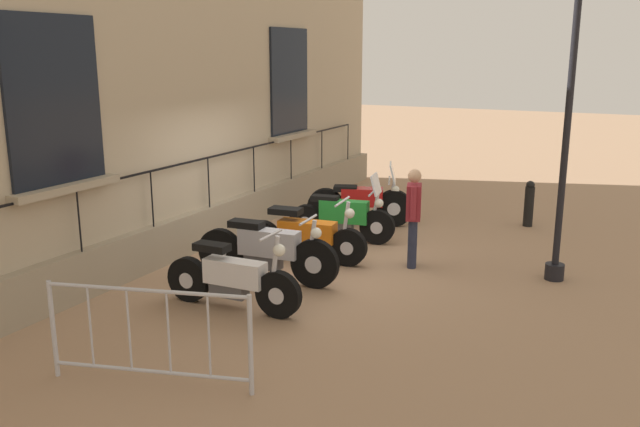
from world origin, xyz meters
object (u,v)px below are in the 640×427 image
Objects in this scene: motorcycle_green at (343,218)px; crowd_barrier at (149,333)px; motorcycle_orange at (305,236)px; motorcycle_silver at (267,251)px; motorcycle_white at (233,279)px; lamppost at (574,51)px; motorcycle_red at (361,203)px; pedestrian_standing at (413,213)px; bollard at (529,203)px.

motorcycle_green is 5.69m from crowd_barrier.
crowd_barrier is at bearing -83.21° from motorcycle_orange.
motorcycle_white is at bearing -81.65° from motorcycle_silver.
motorcycle_orange is 4.38m from crowd_barrier.
lamppost reaches higher than crowd_barrier.
lamppost is at bearing -23.12° from motorcycle_red.
motorcycle_green is 4.70m from lamppost.
motorcycle_silver is at bearing -92.51° from motorcycle_green.
motorcycle_white is at bearing -89.00° from motorcycle_green.
motorcycle_orange is 0.47× the size of lamppost.
pedestrian_standing reaches higher than crowd_barrier.
pedestrian_standing is (1.64, 0.50, 0.46)m from motorcycle_orange.
crowd_barrier reaches higher than bollard.
crowd_barrier is at bearing -105.80° from bollard.
pedestrian_standing is at bearing -170.40° from lamppost.
crowd_barrier is at bearing -121.77° from lamppost.
lamppost reaches higher than motorcycle_green.
motorcycle_orange is 1.00× the size of crowd_barrier.
bollard is (2.33, 8.22, -0.12)m from crowd_barrier.
bollard is (-0.89, 3.02, -2.86)m from lamppost.
lamppost is 2.13× the size of crowd_barrier.
motorcycle_white reaches higher than motorcycle_orange.
motorcycle_white is 5.58m from lamppost.
motorcycle_green is at bearing -82.56° from motorcycle_red.
motorcycle_orange is 1.06× the size of motorcycle_red.
motorcycle_silver is at bearing 99.88° from crowd_barrier.
motorcycle_red is 1.27× the size of pedestrian_standing.
motorcycle_silver is 2.53× the size of bollard.
motorcycle_white is 1.04× the size of motorcycle_green.
motorcycle_white is 1.01× the size of motorcycle_red.
motorcycle_orange is at bearing -162.98° from pedestrian_standing.
motorcycle_orange is 4.81m from lamppost.
motorcycle_red is at bearing 92.59° from motorcycle_white.
pedestrian_standing reaches higher than bollard.
bollard is at bearing 42.54° from motorcycle_green.
pedestrian_standing is at bearing -109.65° from bollard.
motorcycle_silver is 2.36m from pedestrian_standing.
motorcycle_red is at bearing 156.88° from lamppost.
crowd_barrier is (0.52, -4.34, 0.16)m from motorcycle_orange.
pedestrian_standing is at bearing 61.18° from motorcycle_white.
motorcycle_orange reaches higher than motorcycle_silver.
lamppost is at bearing -73.52° from bollard.
motorcycle_green reaches higher than motorcycle_red.
crowd_barrier is at bearing -79.28° from motorcycle_white.
pedestrian_standing is (1.52, 2.75, 0.46)m from motorcycle_white.
motorcycle_red is 0.44× the size of lamppost.
pedestrian_standing is (1.58, -0.82, 0.44)m from motorcycle_green.
bollard is (2.94, 1.39, 0.00)m from motorcycle_red.
pedestrian_standing reaches higher than motorcycle_red.
bollard is (2.89, 4.98, -0.01)m from motorcycle_silver.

